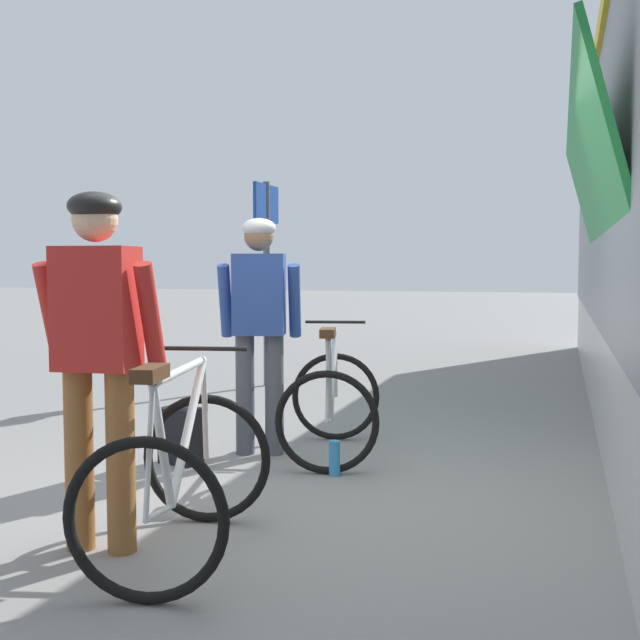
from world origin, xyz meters
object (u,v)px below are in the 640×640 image
object	(u,v)px
bicycle_far_white	(180,476)
backpack_on_platform	(181,435)
bicycle_near_silver	(332,402)
cyclist_near_in_blue	(259,314)
water_bottle_near_the_bikes	(334,458)
platform_sign_post	(266,249)
cyclist_far_in_red	(98,338)

from	to	relation	value
bicycle_far_white	backpack_on_platform	xyz separation A→B (m)	(-0.85, 1.59, -0.20)
bicycle_far_white	bicycle_near_silver	bearing A→B (deg)	86.74
bicycle_near_silver	cyclist_near_in_blue	bearing A→B (deg)	-168.66
bicycle_far_white	backpack_on_platform	bearing A→B (deg)	118.11
water_bottle_near_the_bikes	platform_sign_post	world-z (taller)	platform_sign_post
backpack_on_platform	bicycle_near_silver	bearing A→B (deg)	40.73
water_bottle_near_the_bikes	bicycle_far_white	bearing A→B (deg)	-100.40
cyclist_far_in_red	cyclist_near_in_blue	bearing A→B (deg)	89.58
cyclist_near_in_blue	bicycle_far_white	size ratio (longest dim) A/B	1.47
cyclist_far_in_red	backpack_on_platform	size ratio (longest dim) A/B	4.40
bicycle_far_white	water_bottle_near_the_bikes	size ratio (longest dim) A/B	5.03
bicycle_near_silver	water_bottle_near_the_bikes	xyz separation A→B (m)	(0.17, -0.51, -0.28)
backpack_on_platform	cyclist_near_in_blue	bearing A→B (deg)	56.08
backpack_on_platform	bicycle_far_white	bearing A→B (deg)	-49.84
cyclist_near_in_blue	platform_sign_post	xyz separation A→B (m)	(-1.17, 3.09, 0.57)
cyclist_near_in_blue	bicycle_far_white	xyz separation A→B (m)	(0.41, -2.01, -0.65)
cyclist_near_in_blue	cyclist_far_in_red	world-z (taller)	same
bicycle_near_silver	platform_sign_post	bearing A→B (deg)	119.74
bicycle_near_silver	cyclist_far_in_red	bearing A→B (deg)	-104.29
cyclist_near_in_blue	water_bottle_near_the_bikes	world-z (taller)	cyclist_near_in_blue
water_bottle_near_the_bikes	platform_sign_post	xyz separation A→B (m)	(-1.88, 3.49, 1.50)
bicycle_far_white	backpack_on_platform	size ratio (longest dim) A/B	2.99
backpack_on_platform	cyclist_far_in_red	bearing A→B (deg)	-63.23
backpack_on_platform	platform_sign_post	xyz separation A→B (m)	(-0.74, 3.51, 1.42)
cyclist_near_in_blue	bicycle_near_silver	bearing A→B (deg)	11.34
bicycle_near_silver	bicycle_far_white	xyz separation A→B (m)	(-0.12, -2.11, 0.00)
bicycle_near_silver	platform_sign_post	distance (m)	3.64
bicycle_near_silver	backpack_on_platform	bearing A→B (deg)	-151.32
backpack_on_platform	water_bottle_near_the_bikes	distance (m)	1.14
bicycle_far_white	backpack_on_platform	distance (m)	1.81
cyclist_near_in_blue	backpack_on_platform	xyz separation A→B (m)	(-0.44, -0.42, -0.85)
platform_sign_post	cyclist_near_in_blue	bearing A→B (deg)	-69.20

